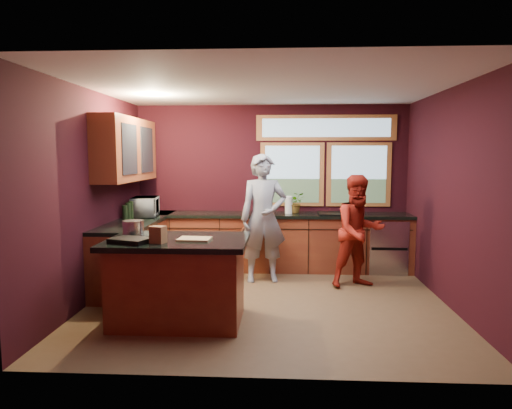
# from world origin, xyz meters

# --- Properties ---
(floor) EXTENTS (4.50, 4.50, 0.00)m
(floor) POSITION_xyz_m (0.00, 0.00, 0.00)
(floor) COLOR brown
(floor) RESTS_ON ground
(room_shell) EXTENTS (4.52, 4.02, 2.71)m
(room_shell) POSITION_xyz_m (-0.60, 0.32, 1.80)
(room_shell) COLOR black
(room_shell) RESTS_ON ground
(back_counter) EXTENTS (4.50, 0.64, 0.93)m
(back_counter) POSITION_xyz_m (0.20, 1.70, 0.46)
(back_counter) COLOR maroon
(back_counter) RESTS_ON floor
(left_counter) EXTENTS (0.64, 2.30, 0.93)m
(left_counter) POSITION_xyz_m (-1.95, 0.85, 0.47)
(left_counter) COLOR maroon
(left_counter) RESTS_ON floor
(island) EXTENTS (1.55, 1.05, 0.95)m
(island) POSITION_xyz_m (-0.98, -0.72, 0.48)
(island) COLOR maroon
(island) RESTS_ON floor
(person_grey) EXTENTS (0.75, 0.56, 1.89)m
(person_grey) POSITION_xyz_m (-0.09, 0.99, 0.94)
(person_grey) COLOR slate
(person_grey) RESTS_ON floor
(person_red) EXTENTS (0.94, 0.84, 1.60)m
(person_red) POSITION_xyz_m (1.27, 0.78, 0.80)
(person_red) COLOR maroon
(person_red) RESTS_ON floor
(microwave) EXTENTS (0.44, 0.59, 0.30)m
(microwave) POSITION_xyz_m (-1.92, 1.20, 1.08)
(microwave) COLOR #999999
(microwave) RESTS_ON left_counter
(potted_plant) EXTENTS (0.31, 0.26, 0.34)m
(potted_plant) POSITION_xyz_m (0.40, 1.75, 1.10)
(potted_plant) COLOR #999999
(potted_plant) RESTS_ON back_counter
(paper_towel) EXTENTS (0.12, 0.12, 0.28)m
(paper_towel) POSITION_xyz_m (0.29, 1.70, 1.07)
(paper_towel) COLOR white
(paper_towel) RESTS_ON back_counter
(cutting_board) EXTENTS (0.37, 0.27, 0.02)m
(cutting_board) POSITION_xyz_m (-0.78, -0.77, 0.95)
(cutting_board) COLOR tan
(cutting_board) RESTS_ON island
(stock_pot) EXTENTS (0.24, 0.24, 0.18)m
(stock_pot) POSITION_xyz_m (-1.53, -0.57, 1.03)
(stock_pot) COLOR silver
(stock_pot) RESTS_ON island
(paper_bag) EXTENTS (0.18, 0.16, 0.18)m
(paper_bag) POSITION_xyz_m (-1.13, -0.97, 1.03)
(paper_bag) COLOR brown
(paper_bag) RESTS_ON island
(black_tray) EXTENTS (0.47, 0.39, 0.05)m
(black_tray) POSITION_xyz_m (-1.43, -0.97, 0.97)
(black_tray) COLOR black
(black_tray) RESTS_ON island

